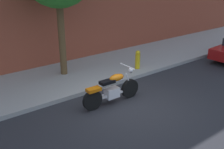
% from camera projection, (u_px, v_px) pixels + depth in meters
% --- Properties ---
extents(ground_plane, '(60.00, 60.00, 0.00)m').
position_uv_depth(ground_plane, '(131.00, 106.00, 8.56)').
color(ground_plane, '#28282D').
extents(sidewalk, '(25.78, 3.20, 0.14)m').
position_uv_depth(sidewalk, '(79.00, 75.00, 10.87)').
color(sidewalk, '#999999').
rests_on(sidewalk, ground).
extents(motorcycle, '(2.09, 0.70, 1.14)m').
position_uv_depth(motorcycle, '(112.00, 90.00, 8.58)').
color(motorcycle, black).
rests_on(motorcycle, ground).
extents(fire_hydrant, '(0.20, 0.20, 0.91)m').
position_uv_depth(fire_hydrant, '(138.00, 61.00, 11.22)').
color(fire_hydrant, gold).
rests_on(fire_hydrant, ground).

